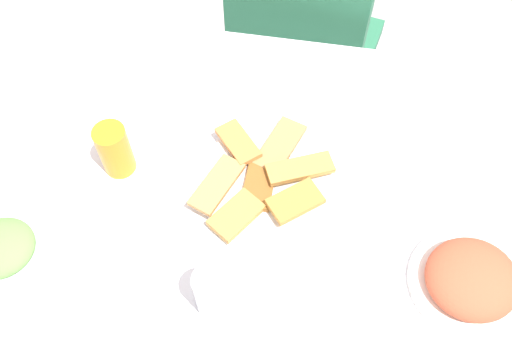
% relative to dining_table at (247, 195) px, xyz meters
% --- Properties ---
extents(ground_plane, '(6.00, 6.00, 0.00)m').
position_rel_dining_table_xyz_m(ground_plane, '(0.00, 0.00, -0.67)').
color(ground_plane, '#AFA6AA').
extents(dining_table, '(1.21, 0.82, 0.75)m').
position_rel_dining_table_xyz_m(dining_table, '(0.00, 0.00, 0.00)').
color(dining_table, white).
rests_on(dining_table, ground_plane).
extents(dining_chair, '(0.50, 0.50, 0.88)m').
position_rel_dining_table_xyz_m(dining_chair, '(0.05, 0.66, -0.18)').
color(dining_chair, '#2C7550').
rests_on(dining_chair, ground_plane).
extents(pide_platter, '(0.30, 0.32, 0.04)m').
position_rel_dining_table_xyz_m(pide_platter, '(0.05, -0.01, 0.10)').
color(pide_platter, white).
rests_on(pide_platter, dining_table).
extents(salad_plate_greens, '(0.19, 0.19, 0.05)m').
position_rel_dining_table_xyz_m(salad_plate_greens, '(-0.43, -0.25, 0.10)').
color(salad_plate_greens, white).
rests_on(salad_plate_greens, dining_table).
extents(salad_plate_rice, '(0.22, 0.22, 0.07)m').
position_rel_dining_table_xyz_m(salad_plate_rice, '(0.45, -0.17, 0.11)').
color(salad_plate_rice, white).
rests_on(salad_plate_rice, dining_table).
extents(soda_can, '(0.09, 0.09, 0.12)m').
position_rel_dining_table_xyz_m(soda_can, '(-0.27, -0.02, 0.14)').
color(soda_can, orange).
rests_on(soda_can, dining_table).
extents(drinking_glass, '(0.06, 0.06, 0.12)m').
position_rel_dining_table_xyz_m(drinking_glass, '(-0.01, -0.28, 0.14)').
color(drinking_glass, silver).
rests_on(drinking_glass, dining_table).
extents(paper_napkin, '(0.16, 0.16, 0.00)m').
position_rel_dining_table_xyz_m(paper_napkin, '(-0.19, -0.24, 0.08)').
color(paper_napkin, white).
rests_on(paper_napkin, dining_table).
extents(fork, '(0.17, 0.08, 0.00)m').
position_rel_dining_table_xyz_m(fork, '(-0.19, -0.26, 0.09)').
color(fork, silver).
rests_on(fork, paper_napkin).
extents(spoon, '(0.18, 0.08, 0.00)m').
position_rel_dining_table_xyz_m(spoon, '(-0.19, -0.22, 0.09)').
color(spoon, silver).
rests_on(spoon, paper_napkin).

